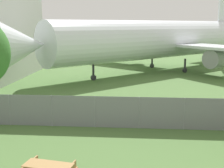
# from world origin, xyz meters

# --- Properties ---
(perimeter_fence) EXTENTS (56.07, 0.07, 1.85)m
(perimeter_fence) POSITION_xyz_m (0.00, 10.54, 0.93)
(perimeter_fence) COLOR gray
(perimeter_fence) RESTS_ON ground
(airplane) EXTENTS (33.62, 32.61, 13.33)m
(airplane) POSITION_xyz_m (3.01, 33.43, 3.98)
(airplane) COLOR white
(airplane) RESTS_ON ground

